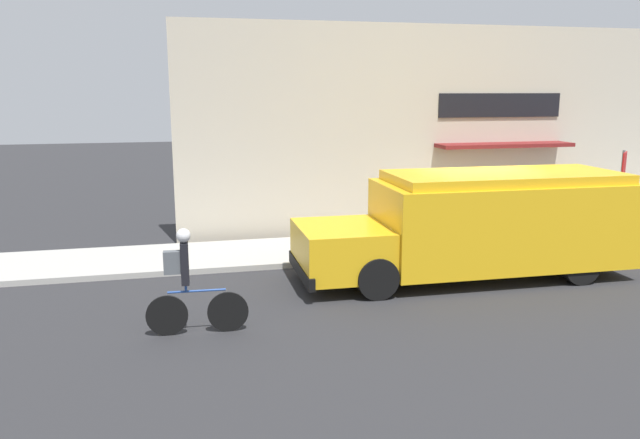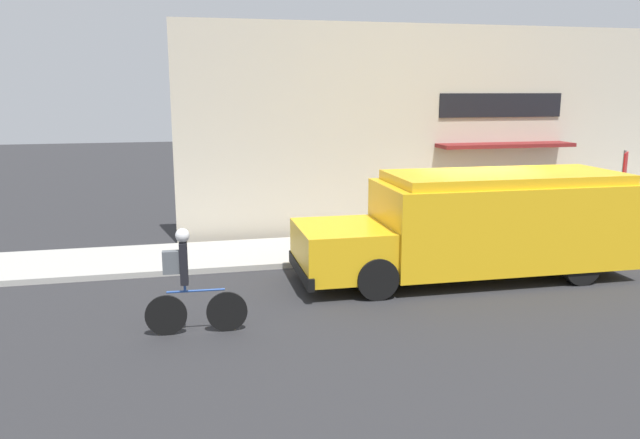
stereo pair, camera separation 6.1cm
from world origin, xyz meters
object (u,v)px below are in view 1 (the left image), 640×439
object	(u,v)px
school_bus	(481,223)
cyclist	(189,283)
trash_bin	(406,221)
stop_sign_post	(622,179)

from	to	relation	value
school_bus	cyclist	world-z (taller)	school_bus
cyclist	trash_bin	distance (m)	7.23
cyclist	trash_bin	xyz separation A→B (m)	(5.44, 4.75, -0.24)
stop_sign_post	cyclist	bearing A→B (deg)	-160.18
cyclist	stop_sign_post	bearing A→B (deg)	22.55
cyclist	trash_bin	world-z (taller)	cyclist
school_bus	trash_bin	xyz separation A→B (m)	(-0.48, 2.92, -0.52)
stop_sign_post	school_bus	bearing A→B (deg)	-157.05
school_bus	cyclist	size ratio (longest dim) A/B	3.99
school_bus	stop_sign_post	xyz separation A→B (m)	(4.98, 2.11, 0.47)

